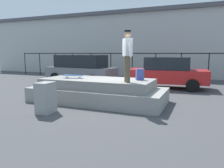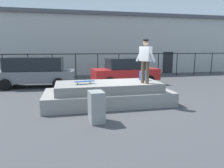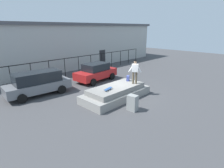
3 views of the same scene
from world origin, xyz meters
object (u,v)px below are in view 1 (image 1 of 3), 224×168
skateboard (73,76)px  backpack (140,74)px  skateboarder (127,52)px  car_red_sedan_mid (167,72)px  utility_box (46,98)px  car_grey_hatchback_near (81,68)px

skateboard → backpack: backpack is taller
skateboard → backpack: 2.66m
skateboarder → car_red_sedan_mid: bearing=83.1°
utility_box → car_grey_hatchback_near: bearing=107.0°
skateboarder → skateboard: bearing=171.5°
car_grey_hatchback_near → utility_box: car_grey_hatchback_near is taller
skateboarder → skateboard: size_ratio=2.10×
car_red_sedan_mid → utility_box: size_ratio=4.38×
backpack → skateboard: bearing=160.7°
car_red_sedan_mid → utility_box: (-2.81, -6.54, -0.37)m
backpack → skateboarder: bearing=-134.5°
utility_box → skateboarder: bearing=30.0°
backpack → car_grey_hatchback_near: car_grey_hatchback_near is taller
skateboard → car_grey_hatchback_near: 5.49m
car_red_sedan_mid → skateboard: bearing=-122.9°
backpack → car_red_sedan_mid: size_ratio=0.10×
backpack → utility_box: (-2.42, -2.34, -0.62)m
car_red_sedan_mid → utility_box: car_red_sedan_mid is taller
skateboarder → backpack: (0.22, 0.81, -0.81)m
skateboard → utility_box: skateboard is taller
skateboarder → backpack: skateboarder is taller
utility_box → backpack: bearing=39.1°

